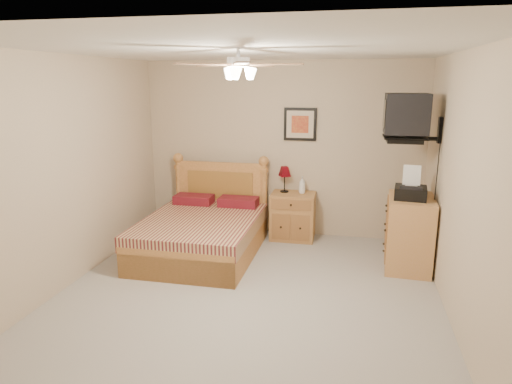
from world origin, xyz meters
TOP-DOWN VIEW (x-y plane):
  - floor at (0.00, 0.00)m, footprint 4.50×4.50m
  - ceiling at (0.00, 0.00)m, footprint 4.00×4.50m
  - wall_back at (0.00, 2.25)m, footprint 4.00×0.04m
  - wall_front at (0.00, -2.25)m, footprint 4.00×0.04m
  - wall_left at (-2.00, 0.00)m, footprint 0.04×4.50m
  - wall_right at (2.00, 0.00)m, footprint 0.04×4.50m
  - bed at (-0.86, 1.12)m, footprint 1.40×1.83m
  - nightstand at (0.22, 2.00)m, footprint 0.62×0.47m
  - table_lamp at (0.08, 2.07)m, footprint 0.25×0.25m
  - lotion_bottle at (0.34, 2.05)m, footprint 0.10×0.10m
  - framed_picture at (0.27, 2.23)m, footprint 0.46×0.04m
  - dresser at (1.73, 1.26)m, footprint 0.56×0.77m
  - fax_machine at (1.70, 1.19)m, footprint 0.39×0.41m
  - magazine_lower at (1.66, 1.55)m, footprint 0.29×0.33m
  - magazine_upper at (1.67, 1.54)m, footprint 0.27×0.33m
  - wall_tv at (1.75, 1.34)m, footprint 0.56×0.46m
  - ceiling_fan at (0.00, -0.20)m, footprint 1.14×1.14m

SIDE VIEW (x-z plane):
  - floor at x=0.00m, z-range 0.00..0.00m
  - nightstand at x=0.22m, z-range 0.00..0.67m
  - dresser at x=1.73m, z-range 0.00..0.88m
  - bed at x=-0.86m, z-range 0.00..1.19m
  - lotion_bottle at x=0.34m, z-range 0.67..0.91m
  - table_lamp at x=0.08m, z-range 0.67..1.04m
  - magazine_lower at x=1.66m, z-range 0.88..0.91m
  - magazine_upper at x=1.67m, z-range 0.91..0.93m
  - fax_machine at x=1.70m, z-range 0.88..1.26m
  - wall_back at x=0.00m, z-range 0.00..2.50m
  - wall_front at x=0.00m, z-range 0.00..2.50m
  - wall_left at x=-2.00m, z-range 0.00..2.50m
  - wall_right at x=2.00m, z-range 0.00..2.50m
  - framed_picture at x=0.27m, z-range 1.39..1.85m
  - wall_tv at x=1.75m, z-range 1.52..2.10m
  - ceiling_fan at x=0.00m, z-range 2.22..2.50m
  - ceiling at x=0.00m, z-range 2.48..2.52m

